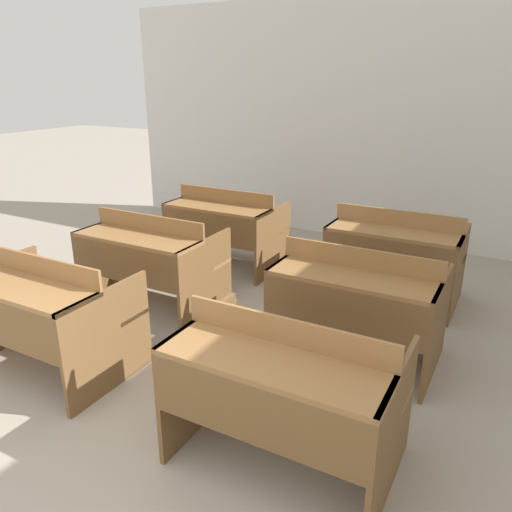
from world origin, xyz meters
name	(u,v)px	position (x,y,z in m)	size (l,w,h in m)	color
wall_back	(370,124)	(0.00, 5.54, 1.42)	(6.77, 0.06, 2.85)	silver
bench_front_left	(42,309)	(-1.01, 1.52, 0.46)	(1.13, 0.77, 0.85)	brown
bench_front_right	(284,387)	(0.82, 1.49, 0.46)	(1.13, 0.77, 0.85)	brown
bench_second_left	(150,258)	(-1.04, 2.67, 0.46)	(1.13, 0.77, 0.85)	brown
bench_second_right	(357,300)	(0.82, 2.69, 0.46)	(1.13, 0.77, 0.85)	brown
bench_third_left	(225,225)	(-1.00, 3.84, 0.46)	(1.13, 0.77, 0.85)	brown
bench_third_right	(395,252)	(0.81, 3.85, 0.46)	(1.13, 0.77, 0.85)	brown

